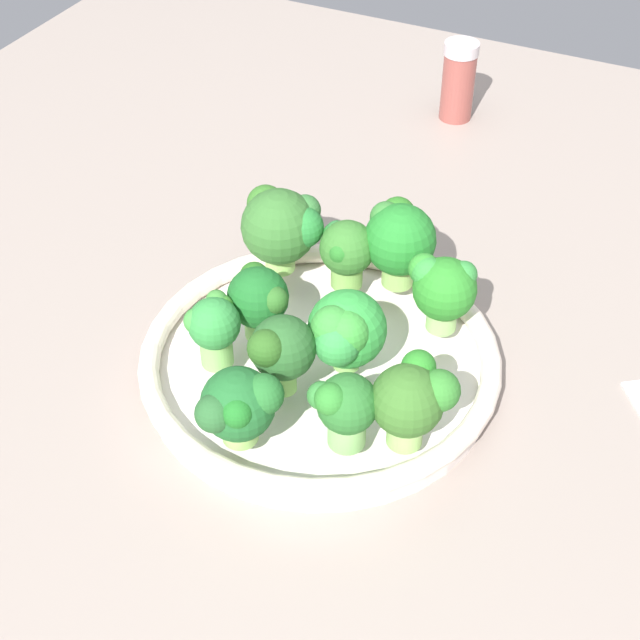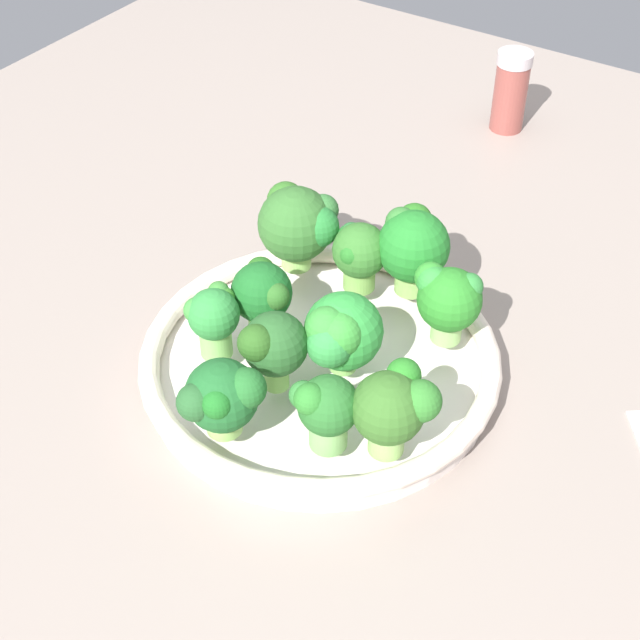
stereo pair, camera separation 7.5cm
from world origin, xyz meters
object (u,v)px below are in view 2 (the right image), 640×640
object	(u,v)px
broccoli_floret_2	(340,333)
broccoli_floret_7	(325,408)
bowl	(320,362)
broccoli_floret_9	(413,243)
broccoli_floret_1	(213,316)
broccoli_floret_3	(394,407)
broccoli_floret_8	(262,293)
broccoli_floret_6	(447,298)
broccoli_floret_10	(272,345)
broccoli_floret_4	(222,397)
broccoli_floret_0	(358,252)
broccoli_floret_5	(299,223)
pepper_shaker	(511,91)

from	to	relation	value
broccoli_floret_2	broccoli_floret_7	xyz separation A→B (cm)	(-3.07, 6.79, -0.43)
bowl	broccoli_floret_2	size ratio (longest dim) A/B	4.06
broccoli_floret_7	broccoli_floret_9	xyz separation A→B (cm)	(3.66, -19.25, 0.98)
broccoli_floret_9	bowl	bearing A→B (deg)	78.72
broccoli_floret_1	broccoli_floret_3	world-z (taller)	broccoli_floret_3
bowl	broccoli_floret_8	world-z (taller)	broccoli_floret_8
broccoli_floret_6	broccoli_floret_9	distance (cm)	6.93
broccoli_floret_6	broccoli_floret_9	xyz separation A→B (cm)	(5.44, -4.25, 0.53)
bowl	broccoli_floret_7	size ratio (longest dim) A/B	4.70
broccoli_floret_2	broccoli_floret_1	bearing A→B (deg)	19.12
bowl	broccoli_floret_10	bearing A→B (deg)	83.61
broccoli_floret_1	broccoli_floret_2	bearing A→B (deg)	-160.88
broccoli_floret_10	broccoli_floret_8	bearing A→B (deg)	-48.37
broccoli_floret_3	broccoli_floret_6	distance (cm)	12.96
broccoli_floret_6	broccoli_floret_10	size ratio (longest dim) A/B	0.97
broccoli_floret_4	broccoli_floret_9	distance (cm)	22.51
broccoli_floret_0	broccoli_floret_5	world-z (taller)	broccoli_floret_5
bowl	broccoli_floret_6	size ratio (longest dim) A/B	4.42
pepper_shaker	bowl	bearing A→B (deg)	95.55
broccoli_floret_1	broccoli_floret_10	world-z (taller)	broccoli_floret_10
bowl	broccoli_floret_2	xyz separation A→B (cm)	(-2.77, 1.52, 5.60)
broccoli_floret_1	broccoli_floret_10	xyz separation A→B (cm)	(-6.13, 0.79, 0.60)
broccoli_floret_4	broccoli_floret_9	xyz separation A→B (cm)	(-3.10, -22.27, 1.07)
bowl	pepper_shaker	distance (cm)	45.87
broccoli_floret_8	broccoli_floret_7	bearing A→B (deg)	144.76
broccoli_floret_2	broccoli_floret_10	bearing A→B (deg)	50.29
broccoli_floret_1	pepper_shaker	distance (cm)	50.47
broccoli_floret_7	broccoli_floret_9	world-z (taller)	broccoli_floret_9
broccoli_floret_4	pepper_shaker	size ratio (longest dim) A/B	0.67
broccoli_floret_4	broccoli_floret_9	size ratio (longest dim) A/B	0.81
broccoli_floret_1	broccoli_floret_4	bearing A→B (deg)	131.90
broccoli_floret_4	broccoli_floret_6	xyz separation A→B (cm)	(-8.54, -18.02, 0.53)
broccoli_floret_6	pepper_shaker	world-z (taller)	broccoli_floret_6
broccoli_floret_5	broccoli_floret_0	bearing A→B (deg)	-177.87
bowl	broccoli_floret_9	xyz separation A→B (cm)	(-2.18, -10.94, 6.16)
broccoli_floret_0	broccoli_floret_6	distance (cm)	9.46
bowl	broccoli_floret_4	world-z (taller)	broccoli_floret_4
broccoli_floret_7	broccoli_floret_3	bearing A→B (deg)	-151.68
broccoli_floret_1	broccoli_floret_10	bearing A→B (deg)	172.65
broccoli_floret_5	bowl	bearing A→B (deg)	132.59
broccoli_floret_3	broccoli_floret_9	world-z (taller)	broccoli_floret_9
broccoli_floret_0	pepper_shaker	size ratio (longest dim) A/B	0.68
broccoli_floret_2	broccoli_floret_5	distance (cm)	14.22
broccoli_floret_9	broccoli_floret_10	xyz separation A→B (cm)	(2.81, 16.55, -0.34)
broccoli_floret_4	broccoli_floret_7	world-z (taller)	same
bowl	broccoli_floret_8	xyz separation A→B (cm)	(5.10, 0.58, 5.37)
pepper_shaker	broccoli_floret_5	bearing A→B (deg)	85.18
broccoli_floret_7	broccoli_floret_9	distance (cm)	19.62
broccoli_floret_9	pepper_shaker	xyz separation A→B (cm)	(6.61, -34.61, -3.11)
broccoli_floret_0	broccoli_floret_4	bearing A→B (deg)	92.15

